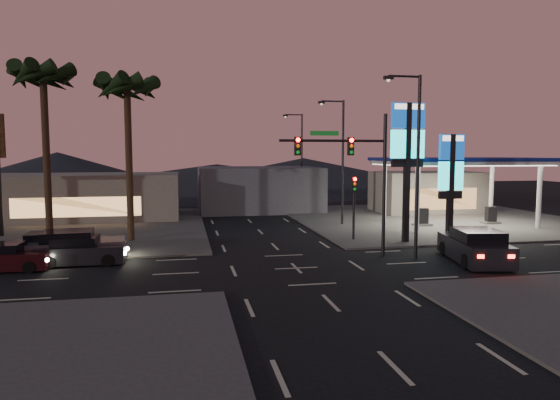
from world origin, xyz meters
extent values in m
plane|color=black|center=(0.00, 0.00, 0.00)|extent=(140.00, 140.00, 0.00)
cube|color=#47443F|center=(16.00, 16.00, 0.06)|extent=(24.00, 24.00, 0.12)
cube|color=#47443F|center=(-16.00, 16.00, 0.06)|extent=(24.00, 24.00, 0.12)
cylinder|color=silver|center=(11.00, 9.00, 2.50)|extent=(0.36, 0.36, 5.00)
cylinder|color=silver|center=(21.00, 9.00, 2.50)|extent=(0.36, 0.36, 5.00)
cylinder|color=silver|center=(11.00, 15.00, 2.50)|extent=(0.36, 0.36, 5.00)
cylinder|color=silver|center=(21.00, 15.00, 2.50)|extent=(0.36, 0.36, 5.00)
cube|color=silver|center=(16.00, 12.00, 5.20)|extent=(12.00, 8.00, 0.50)
cube|color=white|center=(16.00, 12.00, 4.90)|extent=(11.60, 7.60, 0.06)
cube|color=navy|center=(16.00, 12.00, 5.35)|extent=(12.20, 8.20, 0.25)
cube|color=black|center=(13.00, 12.00, 0.80)|extent=(0.80, 0.50, 1.40)
cube|color=black|center=(19.00, 12.00, 0.80)|extent=(0.80, 0.50, 1.40)
cube|color=#726B5B|center=(18.00, 21.00, 2.00)|extent=(10.00, 6.00, 4.00)
cube|color=black|center=(8.50, 5.50, 4.50)|extent=(0.35, 0.35, 9.00)
cube|color=navy|center=(8.50, 5.50, 8.20)|extent=(2.20, 0.30, 1.60)
cube|color=white|center=(8.50, 5.50, 8.75)|extent=(1.98, 0.32, 0.35)
cube|color=#19F2F2|center=(8.50, 5.50, 6.40)|extent=(2.20, 0.30, 1.80)
cube|color=black|center=(8.50, 5.50, 5.20)|extent=(2.09, 0.28, 0.50)
cube|color=black|center=(11.00, 4.50, 3.50)|extent=(0.35, 0.35, 7.00)
cube|color=navy|center=(11.00, 4.50, 6.20)|extent=(1.60, 0.30, 1.60)
cube|color=white|center=(11.00, 4.50, 6.75)|extent=(1.44, 0.32, 0.35)
cube|color=#19F2F2|center=(11.00, 4.50, 4.40)|extent=(1.60, 0.30, 1.80)
cube|color=black|center=(11.00, 4.50, 3.20)|extent=(1.52, 0.28, 0.50)
cylinder|color=black|center=(5.50, 2.00, 4.00)|extent=(0.20, 0.20, 8.00)
cylinder|color=black|center=(2.50, 2.00, 6.50)|extent=(6.00, 0.14, 0.14)
cube|color=#0C3F14|center=(2.00, 2.00, 6.90)|extent=(1.60, 0.05, 0.25)
cube|color=black|center=(3.50, 2.00, 6.20)|extent=(0.32, 0.25, 1.00)
sphere|color=#FF0C07|center=(3.50, 1.85, 6.53)|extent=(0.22, 0.22, 0.22)
sphere|color=orange|center=(3.50, 1.85, 6.20)|extent=(0.20, 0.20, 0.20)
sphere|color=#0CB226|center=(3.50, 1.85, 5.87)|extent=(0.20, 0.20, 0.20)
cube|color=black|center=(0.50, 2.00, 6.20)|extent=(0.32, 0.25, 1.00)
sphere|color=#FF0C07|center=(0.50, 1.85, 6.53)|extent=(0.22, 0.22, 0.22)
sphere|color=orange|center=(0.50, 1.85, 6.20)|extent=(0.20, 0.20, 0.20)
sphere|color=#0CB226|center=(0.50, 1.85, 5.87)|extent=(0.20, 0.20, 0.20)
cylinder|color=black|center=(5.50, 7.00, 2.00)|extent=(0.16, 0.16, 4.00)
cube|color=black|center=(5.50, 7.00, 3.80)|extent=(0.32, 0.25, 1.00)
sphere|color=#FF0C07|center=(5.50, 6.85, 4.13)|extent=(0.22, 0.22, 0.22)
sphere|color=orange|center=(5.50, 6.85, 3.80)|extent=(0.20, 0.20, 0.20)
sphere|color=#0CB226|center=(5.50, 6.85, 3.47)|extent=(0.20, 0.20, 0.20)
cylinder|color=black|center=(7.00, 1.00, 5.00)|extent=(0.18, 0.18, 10.00)
cylinder|color=black|center=(6.10, 1.00, 9.90)|extent=(1.80, 0.12, 0.12)
cube|color=black|center=(5.20, 1.00, 9.80)|extent=(0.50, 0.25, 0.18)
sphere|color=#FFCC8C|center=(5.20, 1.00, 9.68)|extent=(0.20, 0.20, 0.20)
cylinder|color=black|center=(7.00, 14.00, 5.00)|extent=(0.18, 0.18, 10.00)
cylinder|color=black|center=(6.10, 14.00, 9.90)|extent=(1.80, 0.12, 0.12)
cube|color=black|center=(5.20, 14.00, 9.80)|extent=(0.50, 0.25, 0.18)
sphere|color=#FFCC8C|center=(5.20, 14.00, 9.68)|extent=(0.20, 0.20, 0.20)
cylinder|color=black|center=(7.00, 28.00, 5.00)|extent=(0.18, 0.18, 10.00)
cylinder|color=black|center=(6.10, 28.00, 9.90)|extent=(1.80, 0.12, 0.12)
cube|color=black|center=(5.20, 28.00, 9.80)|extent=(0.50, 0.25, 0.18)
sphere|color=#FFCC8C|center=(5.20, 28.00, 9.68)|extent=(0.20, 0.20, 0.20)
cylinder|color=black|center=(-9.00, 9.50, 5.10)|extent=(0.44, 0.44, 10.20)
sphere|color=black|center=(-9.00, 9.50, 10.20)|extent=(0.90, 0.90, 0.90)
cone|color=black|center=(-7.70, 9.50, 9.90)|extent=(0.90, 2.74, 1.91)
cone|color=black|center=(-8.08, 10.42, 9.90)|extent=(2.57, 2.57, 1.91)
cone|color=black|center=(-9.00, 10.80, 9.90)|extent=(2.74, 0.90, 1.91)
cone|color=black|center=(-9.92, 10.42, 9.90)|extent=(2.57, 2.57, 1.91)
cone|color=black|center=(-10.30, 9.50, 9.90)|extent=(0.90, 2.74, 1.91)
cone|color=black|center=(-9.92, 8.58, 9.90)|extent=(2.57, 2.57, 1.91)
cone|color=black|center=(-9.00, 8.20, 9.90)|extent=(2.74, 0.90, 1.91)
cone|color=black|center=(-8.08, 8.58, 9.90)|extent=(2.57, 2.57, 1.91)
cylinder|color=black|center=(-14.00, 9.50, 5.40)|extent=(0.44, 0.44, 10.80)
sphere|color=black|center=(-14.00, 9.50, 10.80)|extent=(0.90, 0.90, 0.90)
cone|color=black|center=(-12.70, 9.50, 10.50)|extent=(0.90, 2.74, 1.91)
cone|color=black|center=(-13.08, 10.42, 10.50)|extent=(2.57, 2.57, 1.91)
cone|color=black|center=(-14.00, 10.80, 10.50)|extent=(2.74, 0.90, 1.91)
cone|color=black|center=(-14.92, 10.42, 10.50)|extent=(2.57, 2.57, 1.91)
cone|color=black|center=(-15.30, 9.50, 10.50)|extent=(0.90, 2.74, 1.91)
cone|color=black|center=(-14.92, 8.58, 10.50)|extent=(2.57, 2.57, 1.91)
cone|color=black|center=(-14.00, 8.20, 10.50)|extent=(2.74, 0.90, 1.91)
cone|color=black|center=(-13.08, 8.58, 10.50)|extent=(2.57, 2.57, 1.91)
cylinder|color=black|center=(-18.00, 13.00, 3.00)|extent=(0.30, 0.30, 6.00)
cube|color=#726B5B|center=(-14.00, 22.00, 2.00)|extent=(16.00, 8.00, 4.00)
cube|color=#4C4C51|center=(2.00, 26.00, 2.20)|extent=(12.00, 9.00, 4.40)
cone|color=black|center=(-25.00, 60.00, 3.00)|extent=(40.00, 40.00, 6.00)
cone|color=black|center=(15.00, 60.00, 2.50)|extent=(50.00, 50.00, 5.00)
cone|color=black|center=(0.00, 60.00, 2.00)|extent=(60.00, 60.00, 4.00)
cube|color=black|center=(-10.86, 3.10, 0.55)|extent=(4.43, 1.88, 0.90)
cube|color=black|center=(-11.16, 3.10, 1.16)|extent=(2.22, 1.72, 0.65)
cylinder|color=black|center=(-9.45, 3.95, 0.32)|extent=(0.64, 0.24, 0.64)
cylinder|color=black|center=(-9.45, 2.24, 0.32)|extent=(0.64, 0.24, 0.64)
cylinder|color=black|center=(-12.26, 3.96, 0.32)|extent=(0.64, 0.24, 0.64)
cylinder|color=black|center=(-12.27, 2.25, 0.32)|extent=(0.64, 0.24, 0.64)
sphere|color=#FFF2BF|center=(-8.64, 3.69, 0.62)|extent=(0.22, 0.22, 0.22)
sphere|color=#FFF2BF|center=(-8.65, 2.49, 0.62)|extent=(0.22, 0.22, 0.22)
cube|color=#FF140A|center=(-13.07, 3.71, 0.70)|extent=(0.08, 0.25, 0.14)
cube|color=#FF140A|center=(-13.07, 2.51, 0.70)|extent=(0.08, 0.25, 0.14)
cube|color=black|center=(-14.26, 2.32, 0.51)|extent=(4.14, 1.86, 0.84)
cube|color=black|center=(-14.54, 2.33, 1.07)|extent=(2.10, 1.65, 0.60)
cylinder|color=black|center=(-12.94, 3.06, 0.30)|extent=(0.60, 0.24, 0.59)
cylinder|color=black|center=(-12.99, 1.48, 0.30)|extent=(0.60, 0.24, 0.59)
sphere|color=#FFF2BF|center=(-12.20, 2.80, 0.58)|extent=(0.20, 0.20, 0.20)
sphere|color=#FFF2BF|center=(-12.24, 1.69, 0.58)|extent=(0.20, 0.20, 0.20)
cube|color=#5A595C|center=(-11.34, 3.80, 0.63)|extent=(5.18, 2.48, 1.03)
cube|color=black|center=(-11.68, 3.78, 1.32)|extent=(2.66, 2.13, 0.74)
cylinder|color=black|center=(-9.81, 4.89, 0.37)|extent=(0.75, 0.33, 0.73)
cylinder|color=black|center=(-9.67, 2.95, 0.37)|extent=(0.75, 0.33, 0.73)
cylinder|color=black|center=(-13.01, 4.65, 0.37)|extent=(0.75, 0.33, 0.73)
cylinder|color=black|center=(-12.87, 2.71, 0.37)|extent=(0.75, 0.33, 0.73)
sphere|color=#FFF2BF|center=(-8.88, 4.67, 0.71)|extent=(0.25, 0.25, 0.25)
sphere|color=#FFF2BF|center=(-8.78, 3.30, 0.71)|extent=(0.25, 0.25, 0.25)
cube|color=#FF140A|center=(-13.91, 4.30, 0.80)|extent=(0.11, 0.29, 0.16)
cube|color=#FF140A|center=(-13.81, 2.93, 0.80)|extent=(0.11, 0.29, 0.16)
cube|color=black|center=(-12.49, 4.61, 0.56)|extent=(4.58, 2.08, 0.92)
cube|color=black|center=(-12.80, 4.59, 1.18)|extent=(2.32, 1.83, 0.67)
cylinder|color=black|center=(-11.10, 5.54, 0.33)|extent=(0.66, 0.27, 0.66)
cylinder|color=black|center=(-11.03, 3.80, 0.33)|extent=(0.66, 0.27, 0.66)
cylinder|color=black|center=(-13.96, 5.42, 0.33)|extent=(0.66, 0.27, 0.66)
cylinder|color=black|center=(-13.89, 3.68, 0.33)|extent=(0.66, 0.27, 0.66)
sphere|color=#FFF2BF|center=(-10.27, 5.31, 0.63)|extent=(0.23, 0.23, 0.23)
sphere|color=#FFF2BF|center=(-10.22, 4.09, 0.63)|extent=(0.23, 0.23, 0.23)
cube|color=#FF140A|center=(-14.77, 5.13, 0.72)|extent=(0.09, 0.26, 0.14)
cube|color=#FF140A|center=(-14.72, 3.90, 0.72)|extent=(0.09, 0.26, 0.14)
cube|color=black|center=(9.70, -0.37, 0.68)|extent=(3.28, 5.75, 1.11)
cube|color=black|center=(9.63, -0.74, 1.42)|extent=(2.58, 3.06, 0.80)
cylinder|color=black|center=(9.01, 1.52, 0.39)|extent=(0.44, 0.83, 0.79)
cylinder|color=black|center=(11.06, 1.11, 0.39)|extent=(0.44, 0.83, 0.79)
cylinder|color=black|center=(8.34, -1.86, 0.39)|extent=(0.44, 0.83, 0.79)
cylinder|color=black|center=(10.39, -2.27, 0.39)|extent=(0.44, 0.83, 0.79)
cube|color=#FF140A|center=(8.45, -2.89, 0.86)|extent=(0.32, 0.16, 0.17)
cube|color=#FF140A|center=(9.90, -3.17, 0.86)|extent=(0.32, 0.16, 0.17)
camera|label=1|loc=(-5.58, -24.25, 5.82)|focal=32.00mm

